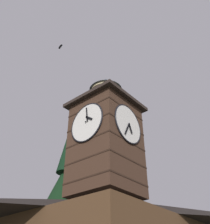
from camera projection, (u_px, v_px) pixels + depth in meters
name	position (u px, v px, depth m)	size (l,w,h in m)	color
clock_tower	(106.00, 139.00, 18.74)	(4.49, 4.49, 9.45)	#422B1E
pine_tree_behind	(62.00, 223.00, 21.31)	(5.47, 5.47, 14.30)	#473323
flying_bird_high	(61.00, 46.00, 23.20)	(0.27, 0.57, 0.13)	black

